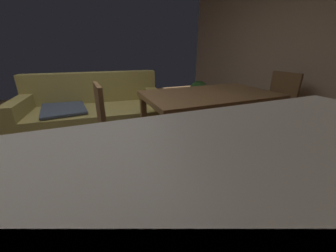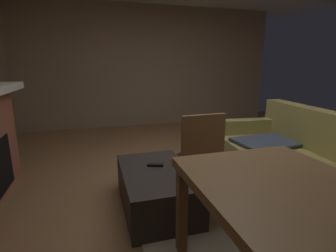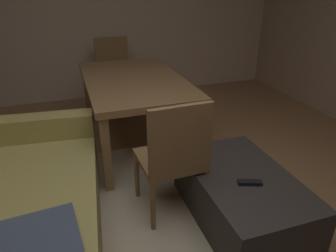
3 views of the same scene
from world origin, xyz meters
name	(u,v)px [view 1 (image 1 of 3)]	position (x,y,z in m)	size (l,w,h in m)	color
floor	(74,164)	(0.00, 0.00, 0.00)	(8.05, 8.05, 0.00)	olive
wall_right_window_side	(302,42)	(3.36, 0.00, 1.33)	(0.12, 6.04, 2.66)	#C4AA91
area_rug	(96,156)	(0.25, 0.09, 0.01)	(2.60, 2.00, 0.01)	tan
couch	(94,113)	(0.32, 0.91, 0.31)	(2.12, 1.17, 0.89)	#9E8E4C
ottoman_coffee_table	(100,177)	(0.25, -0.66, 0.19)	(1.06, 0.65, 0.39)	#2D2826
tv_remote	(83,158)	(0.14, -0.64, 0.40)	(0.05, 0.16, 0.02)	black
dining_table	(209,99)	(1.64, -0.21, 0.66)	(1.58, 0.95, 0.74)	brown
dining_chair_west	(113,122)	(0.45, -0.21, 0.52)	(0.46, 0.46, 0.93)	brown
dining_chair_east	(277,101)	(2.82, -0.20, 0.52)	(0.47, 0.47, 0.93)	brown
potted_plant	(198,93)	(2.54, 1.56, 0.33)	(0.43, 0.43, 0.58)	brown
small_dog	(7,166)	(-0.59, -0.06, 0.16)	(0.35, 0.48, 0.26)	black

